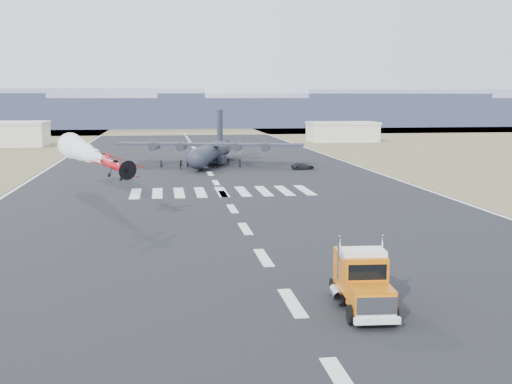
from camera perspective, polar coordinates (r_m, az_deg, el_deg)
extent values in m
plane|color=black|center=(42.29, 3.24, -9.80)|extent=(500.00, 500.00, 0.00)
cube|color=olive|center=(269.80, -6.59, 5.53)|extent=(500.00, 80.00, 0.00)
cube|color=#8993AF|center=(304.74, -19.20, 7.05)|extent=(150.00, 50.00, 17.00)
cube|color=#8993AF|center=(299.53, -6.79, 7.05)|extent=(150.00, 50.00, 13.00)
cube|color=#8993AF|center=(308.20, 5.48, 7.29)|extent=(150.00, 50.00, 15.00)
cube|color=#8993AF|center=(329.71, 16.61, 7.23)|extent=(150.00, 50.00, 17.00)
cube|color=beige|center=(189.78, -21.72, 4.72)|extent=(24.00, 14.00, 6.00)
cube|color=beige|center=(189.63, -21.78, 5.71)|extent=(24.50, 14.50, 0.80)
cube|color=beige|center=(197.22, 7.68, 5.24)|extent=(20.00, 12.00, 5.20)
cube|color=beige|center=(197.08, 7.70, 6.08)|extent=(20.50, 12.50, 0.80)
cube|color=black|center=(42.30, 9.08, -9.05)|extent=(1.74, 7.37, 0.27)
cube|color=orange|center=(39.06, 10.18, -9.25)|extent=(2.66, 2.76, 1.40)
cube|color=silver|center=(37.85, 10.67, -10.01)|extent=(2.37, 0.34, 1.18)
cube|color=white|center=(37.90, 10.72, -11.19)|extent=(2.70, 0.53, 0.38)
cube|color=orange|center=(40.59, 9.55, -7.21)|extent=(2.82, 2.13, 2.36)
cube|color=black|center=(39.64, 9.87, -7.03)|extent=(2.36, 0.31, 0.97)
cube|color=white|center=(40.59, 9.49, -5.41)|extent=(2.81, 1.92, 0.54)
cube|color=orange|center=(42.49, 8.93, -6.93)|extent=(2.84, 2.35, 2.79)
cylinder|color=black|center=(38.65, 8.49, -10.74)|extent=(0.52, 1.21, 1.18)
cylinder|color=black|center=(39.24, 12.08, -10.54)|extent=(0.52, 1.21, 1.18)
cylinder|color=black|center=(42.85, 7.20, -8.78)|extent=(0.52, 1.21, 1.18)
cylinder|color=black|center=(43.38, 10.43, -8.64)|extent=(0.52, 1.21, 1.18)
cylinder|color=black|center=(43.85, 6.92, -8.37)|extent=(0.52, 1.21, 1.18)
cylinder|color=black|center=(44.37, 10.09, -8.24)|extent=(0.52, 1.21, 1.18)
cylinder|color=#B30B22|center=(70.03, -12.40, 2.30)|extent=(2.20, 4.78, 0.85)
sphere|color=black|center=(70.18, -12.44, 2.59)|extent=(0.66, 0.66, 0.66)
cylinder|color=black|center=(67.83, -11.97, 2.13)|extent=(1.07, 0.82, 0.95)
cylinder|color=black|center=(67.51, -11.90, 2.10)|extent=(2.00, 0.64, 2.08)
cube|color=#B30B22|center=(69.70, -12.32, 2.00)|extent=(5.35, 2.46, 2.21)
cube|color=#B30B22|center=(69.31, -12.30, 2.91)|extent=(5.52, 2.51, 2.28)
cube|color=#B30B22|center=(72.10, -12.80, 2.84)|extent=(0.34, 0.84, 0.95)
cube|color=#B30B22|center=(72.14, -12.79, 2.46)|extent=(2.01, 1.19, 0.08)
cylinder|color=black|center=(69.26, -12.84, 1.28)|extent=(0.23, 0.43, 0.42)
cylinder|color=black|center=(69.60, -11.62, 1.35)|extent=(0.23, 0.43, 0.42)
sphere|color=white|center=(72.33, -12.82, 2.48)|extent=(0.66, 0.66, 0.66)
sphere|color=white|center=(74.54, -13.20, 2.66)|extent=(0.92, 0.92, 0.92)
sphere|color=white|center=(76.75, -13.56, 2.83)|extent=(1.17, 1.17, 1.17)
sphere|color=white|center=(78.96, -13.91, 2.98)|extent=(1.42, 1.42, 1.42)
sphere|color=white|center=(81.18, -14.23, 3.13)|extent=(1.67, 1.67, 1.67)
sphere|color=white|center=(83.40, -14.53, 3.28)|extent=(1.93, 1.93, 1.93)
sphere|color=white|center=(85.63, -14.82, 3.41)|extent=(2.18, 2.18, 2.18)
sphere|color=white|center=(87.86, -15.10, 3.54)|extent=(2.43, 2.43, 2.43)
sphere|color=white|center=(90.09, -15.36, 3.66)|extent=(2.68, 2.68, 2.68)
sphere|color=white|center=(92.32, -15.61, 3.78)|extent=(2.94, 2.94, 2.94)
sphere|color=white|center=(94.55, -15.84, 3.89)|extent=(3.19, 3.19, 3.19)
sphere|color=white|center=(96.79, -16.07, 3.99)|extent=(3.44, 3.44, 3.44)
sphere|color=white|center=(99.02, -16.28, 4.09)|extent=(3.69, 3.69, 3.69)
cylinder|color=#1E232D|center=(127.17, -4.05, 3.50)|extent=(10.15, 25.83, 3.68)
sphere|color=#1E232D|center=(114.59, -5.24, 2.95)|extent=(3.68, 3.68, 3.68)
cone|color=#1E232D|center=(139.80, -3.08, 3.95)|extent=(4.97, 6.28, 3.68)
cube|color=#1E232D|center=(126.13, -4.14, 4.25)|extent=(36.55, 13.16, 0.46)
cylinder|color=#1E232D|center=(128.22, -9.04, 4.03)|extent=(2.50, 3.80, 1.66)
cylinder|color=#3F3F44|center=(126.46, -9.26, 3.97)|extent=(3.03, 0.85, 3.13)
cylinder|color=#1E232D|center=(126.85, -6.63, 4.03)|extent=(2.50, 3.80, 1.66)
cylinder|color=#3F3F44|center=(125.07, -6.82, 3.97)|extent=(3.03, 0.85, 3.13)
cylinder|color=#1E232D|center=(124.81, -1.68, 4.01)|extent=(2.50, 3.80, 1.66)
cylinder|color=#3F3F44|center=(122.99, -1.80, 3.95)|extent=(3.03, 0.85, 3.13)
cylinder|color=#1E232D|center=(124.14, 0.85, 3.99)|extent=(2.50, 3.80, 1.66)
cylinder|color=#3F3F44|center=(122.31, 0.76, 3.93)|extent=(3.03, 0.85, 3.13)
cube|color=#1E232D|center=(137.71, -3.23, 5.79)|extent=(1.59, 4.14, 7.36)
cube|color=#1E232D|center=(138.39, -3.18, 4.21)|extent=(13.15, 5.97, 0.32)
cube|color=#1E232D|center=(128.58, -4.86, 2.92)|extent=(2.48, 5.62, 1.47)
cylinder|color=black|center=(128.63, -4.86, 2.70)|extent=(0.70, 1.10, 1.01)
cube|color=#1E232D|center=(127.84, -3.08, 2.91)|extent=(2.48, 5.62, 1.47)
cylinder|color=black|center=(127.89, -3.08, 2.68)|extent=(0.70, 1.10, 1.01)
cylinder|color=black|center=(117.48, -4.95, 2.11)|extent=(0.57, 0.89, 0.83)
imported|color=black|center=(119.44, 4.19, 2.31)|extent=(4.36, 2.27, 1.17)
imported|color=black|center=(123.94, -5.20, 2.66)|extent=(0.77, 0.82, 1.78)
imported|color=black|center=(122.02, -3.73, 2.56)|extent=(0.90, 0.95, 1.67)
imported|color=black|center=(120.10, -6.69, 2.45)|extent=(1.03, 1.25, 1.76)
imported|color=black|center=(124.70, -2.51, 2.68)|extent=(0.96, 0.53, 1.60)
imported|color=black|center=(122.71, -1.46, 2.61)|extent=(0.71, 0.92, 1.67)
imported|color=black|center=(121.73, -3.43, 2.58)|extent=(1.46, 1.65, 1.80)
imported|color=black|center=(122.15, -8.43, 2.49)|extent=(0.64, 0.54, 1.68)
imported|color=black|center=(122.09, -6.13, 2.57)|extent=(1.03, 0.81, 1.85)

